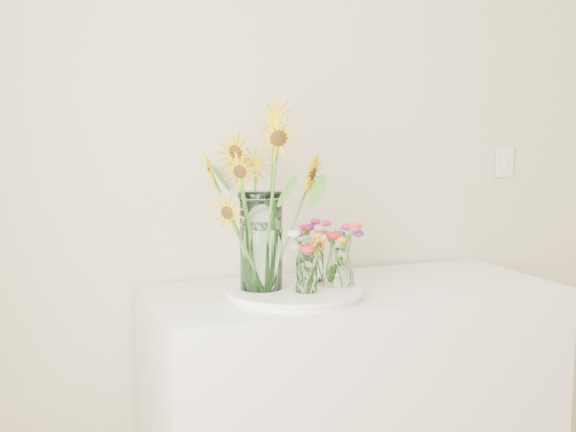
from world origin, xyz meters
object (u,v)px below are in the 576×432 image
at_px(small_vase_a, 307,275).
at_px(small_vase_b, 340,268).
at_px(small_vase_c, 313,264).
at_px(tray, 294,293).
at_px(counter, 352,412).
at_px(mason_jar, 261,241).

xyz_separation_m(small_vase_a, small_vase_b, (0.14, 0.04, 0.01)).
distance_m(small_vase_b, small_vase_c, 0.11).
bearing_deg(small_vase_b, tray, 171.63).
distance_m(counter, small_vase_a, 0.60).
relative_size(counter, small_vase_b, 10.70).
height_order(counter, small_vase_c, small_vase_c).
bearing_deg(small_vase_c, small_vase_b, -62.11).
height_order(small_vase_b, small_vase_c, small_vase_b).
bearing_deg(counter, small_vase_c, 174.60).
xyz_separation_m(small_vase_b, small_vase_c, (-0.05, 0.10, -0.00)).
relative_size(small_vase_b, small_vase_c, 1.02).
distance_m(counter, tray, 0.53).
height_order(tray, small_vase_c, small_vase_c).
bearing_deg(tray, small_vase_c, 38.42).
height_order(counter, tray, tray).
distance_m(tray, small_vase_c, 0.15).
xyz_separation_m(mason_jar, small_vase_c, (0.20, 0.05, -0.10)).
bearing_deg(mason_jar, small_vase_a, -40.10).
distance_m(mason_jar, small_vase_b, 0.28).
xyz_separation_m(mason_jar, small_vase_b, (0.25, -0.05, -0.09)).
bearing_deg(mason_jar, tray, -17.76).
xyz_separation_m(counter, mason_jar, (-0.35, -0.03, 0.63)).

